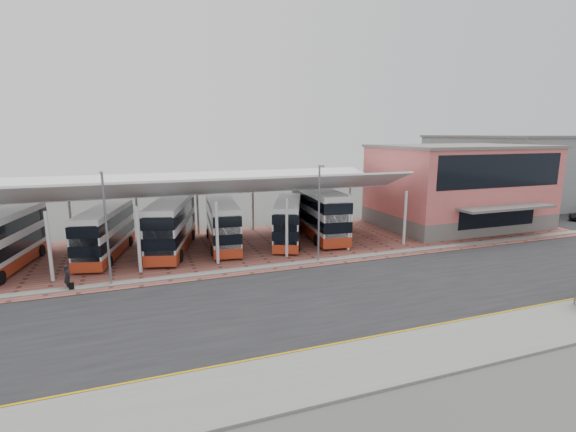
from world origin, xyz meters
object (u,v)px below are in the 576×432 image
at_px(terminal, 458,185).
at_px(bus_4, 288,221).
at_px(pedestrian, 67,276).
at_px(bus_1, 105,233).
at_px(bus_5, 319,212).
at_px(bus_0, 3,242).
at_px(bus_2, 172,225).
at_px(bus_3, 222,224).

bearing_deg(terminal, bus_4, -177.86).
height_order(bus_4, pedestrian, bus_4).
relative_size(bus_4, pedestrian, 5.94).
height_order(bus_1, pedestrian, bus_1).
height_order(bus_4, bus_5, bus_5).
distance_m(bus_0, bus_2, 12.84).
bearing_deg(bus_1, bus_4, 10.72).
xyz_separation_m(bus_5, pedestrian, (-22.39, -7.92, -1.59)).
bearing_deg(bus_0, pedestrian, -39.37).
height_order(bus_0, bus_2, bus_2).
height_order(terminal, bus_2, terminal).
bearing_deg(bus_4, pedestrian, -137.48).
bearing_deg(bus_4, terminal, 24.96).
bearing_deg(bus_2, bus_3, 15.59).
distance_m(bus_1, bus_2, 5.56).
bearing_deg(bus_0, bus_4, 11.89).
bearing_deg(bus_4, bus_2, -161.20).
distance_m(bus_0, bus_4, 23.69).
distance_m(bus_2, pedestrian, 10.74).
height_order(terminal, bus_5, terminal).
bearing_deg(bus_0, bus_2, 16.39).
relative_size(terminal, bus_2, 1.59).
xyz_separation_m(bus_1, bus_5, (20.31, 0.49, 0.36)).
height_order(bus_0, bus_4, bus_0).
bearing_deg(bus_3, bus_4, -1.21).
xyz_separation_m(bus_4, bus_5, (3.84, 1.28, 0.40)).
relative_size(bus_0, pedestrian, 6.62).
relative_size(bus_0, bus_3, 1.07).
bearing_deg(bus_4, bus_3, -164.33).
bearing_deg(bus_2, bus_0, -158.99).
height_order(bus_1, bus_2, bus_2).
xyz_separation_m(terminal, bus_1, (-37.66, -0.00, -2.51)).
bearing_deg(bus_3, pedestrian, -142.76).
distance_m(terminal, pedestrian, 40.61).
distance_m(bus_0, pedestrian, 8.11).
bearing_deg(pedestrian, bus_1, -40.43).
xyz_separation_m(terminal, bus_4, (-21.20, -0.79, -2.55)).
relative_size(bus_5, pedestrian, 7.15).
distance_m(terminal, bus_4, 21.37).
bearing_deg(bus_1, pedestrian, -92.21).
height_order(bus_0, bus_5, bus_5).
relative_size(bus_1, bus_3, 0.99).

